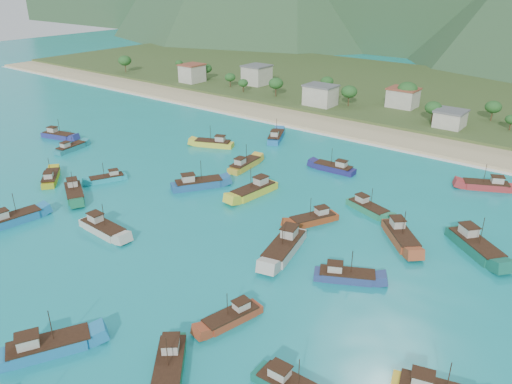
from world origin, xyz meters
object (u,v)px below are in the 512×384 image
Objects in this scene: boat_1 at (254,191)px; boat_2 at (487,186)px; boat_26 at (107,179)px; boat_27 at (198,184)px; boat_21 at (51,178)px; boat_0 at (400,237)px; boat_29 at (103,229)px; boat_8 at (346,276)px; boat_13 at (284,248)px; boat_22 at (214,144)px; boat_6 at (276,137)px; boat_20 at (74,193)px; boat_5 at (232,318)px; boat_24 at (475,246)px; boat_17 at (313,220)px; boat_18 at (71,148)px; boat_19 at (58,136)px; boat_23 at (13,219)px; boat_3 at (170,367)px; boat_30 at (334,168)px; boat_14 at (245,165)px; boat_25 at (48,347)px; boat_7 at (368,209)px.

boat_1 is 52.13m from boat_2.
boat_26 is 21.81m from boat_27.
boat_0 is at bearing -33.59° from boat_21.
boat_29 is at bearing 75.29° from boat_1.
boat_27 reaches higher than boat_0.
boat_1 is 1.23× the size of boat_8.
boat_22 is at bearing -49.11° from boat_13.
boat_0 is 0.95× the size of boat_6.
boat_5 is at bearing 106.91° from boat_20.
boat_20 is (-69.38, -58.83, 0.03)m from boat_2.
boat_24 is at bearing -154.44° from boat_13.
boat_21 is 0.85× the size of boat_22.
boat_17 is 51.88m from boat_20.
boat_2 is at bearing 14.07° from boat_18.
boat_0 is at bearing -59.22° from boat_6.
boat_2 is (5.84, 34.11, -0.09)m from boat_0.
boat_26 is at bearing -119.64° from boat_27.
boat_19 is 0.97× the size of boat_23.
boat_21 is (-61.20, -6.74, -0.31)m from boat_13.
boat_0 is 17.31m from boat_8.
boat_23 is at bearing 64.12° from boat_17.
boat_0 reaches higher than boat_8.
boat_3 is at bearing -88.28° from boat_6.
boat_30 is (-17.22, 58.78, 0.14)m from boat_5.
boat_5 is 52.69m from boat_23.
boat_20 is at bearing 50.22° from boat_17.
boat_19 is at bearing 83.56° from boat_2.
boat_17 is (-6.80, 32.43, 0.08)m from boat_5.
boat_14 reaches higher than boat_17.
boat_6 is 1.19× the size of boat_18.
boat_25 is at bearing -78.05° from boat_14.
boat_6 is at bearing 63.43° from boat_30.
boat_5 is at bearing 10.57° from boat_23.
boat_20 reaches higher than boat_3.
boat_13 reaches higher than boat_29.
boat_19 is 0.95× the size of boat_27.
boat_19 is at bearing 175.08° from boat_25.
boat_6 is at bearing -163.20° from boat_8.
boat_26 is at bearing 152.28° from boat_22.
boat_1 reaches higher than boat_30.
boat_19 is at bearing -171.78° from boat_14.
boat_8 is 0.91× the size of boat_19.
boat_1 is 43.14m from boat_5.
boat_7 is 0.94× the size of boat_19.
boat_18 is 0.86× the size of boat_20.
boat_17 is at bearing -161.08° from boat_8.
boat_5 is 59.64m from boat_26.
boat_6 is at bearing -76.14° from boat_0.
boat_22 reaches higher than boat_26.
boat_29 reaches higher than boat_17.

